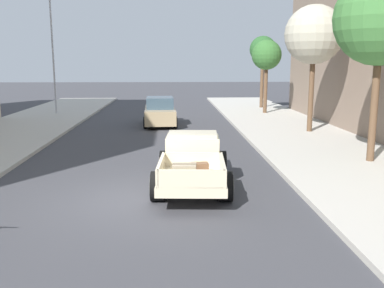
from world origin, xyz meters
TOP-DOWN VIEW (x-y plane):
  - ground_plane at (0.00, 0.00)m, footprint 140.00×140.00m
  - hotrod_truck_cream at (1.59, 1.48)m, footprint 2.38×5.02m
  - car_background_tan at (0.28, 14.00)m, footprint 2.01×4.37m
  - flagpole at (-6.81, 19.05)m, footprint 1.74×0.16m
  - street_tree_nearest at (8.09, 3.70)m, footprint 3.19×3.19m
  - street_tree_second at (8.03, 10.46)m, footprint 2.90×2.90m
  - street_tree_third at (7.48, 18.69)m, footprint 2.04×2.04m
  - street_tree_farthest at (7.98, 22.33)m, footprint 2.02×2.02m

SIDE VIEW (x-z plane):
  - ground_plane at x=0.00m, z-range 0.00..0.00m
  - hotrod_truck_cream at x=1.59m, z-range -0.04..1.54m
  - car_background_tan at x=0.28m, z-range -0.06..1.59m
  - street_tree_third at x=7.48m, z-range 1.57..6.57m
  - street_tree_farthest at x=7.98m, z-range 1.80..7.27m
  - street_tree_second at x=8.03m, z-range 1.81..8.08m
  - street_tree_nearest at x=8.09m, z-range 1.80..8.34m
  - flagpole at x=-6.81m, z-range 1.19..10.35m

